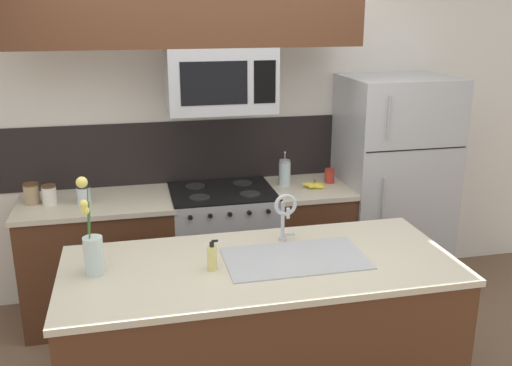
# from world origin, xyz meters

# --- Properties ---
(rear_partition) EXTENTS (5.20, 0.10, 2.60)m
(rear_partition) POSITION_xyz_m (0.30, 1.28, 1.30)
(rear_partition) COLOR silver
(rear_partition) RESTS_ON ground
(splash_band) EXTENTS (3.44, 0.01, 0.48)m
(splash_band) POSITION_xyz_m (0.00, 1.22, 1.15)
(splash_band) COLOR black
(splash_band) RESTS_ON rear_partition
(back_counter_left) EXTENTS (1.08, 0.65, 0.91)m
(back_counter_left) POSITION_xyz_m (-0.90, 0.90, 0.46)
(back_counter_left) COLOR #4C2B19
(back_counter_left) RESTS_ON ground
(back_counter_right) EXTENTS (0.61, 0.65, 0.91)m
(back_counter_right) POSITION_xyz_m (0.67, 0.90, 0.46)
(back_counter_right) COLOR #4C2B19
(back_counter_right) RESTS_ON ground
(stove_range) EXTENTS (0.76, 0.64, 0.93)m
(stove_range) POSITION_xyz_m (0.00, 0.90, 0.46)
(stove_range) COLOR #A8AAAF
(stove_range) RESTS_ON ground
(microwave) EXTENTS (0.74, 0.40, 0.45)m
(microwave) POSITION_xyz_m (0.00, 0.88, 1.74)
(microwave) COLOR #A8AAAF
(upper_cabinet_band) EXTENTS (2.39, 0.34, 0.60)m
(upper_cabinet_band) POSITION_xyz_m (-0.23, 0.85, 2.26)
(upper_cabinet_band) COLOR #4C2B19
(refrigerator) EXTENTS (0.81, 0.74, 1.72)m
(refrigerator) POSITION_xyz_m (1.36, 0.92, 0.86)
(refrigerator) COLOR #A8AAAF
(refrigerator) RESTS_ON ground
(storage_jar_tall) EXTENTS (0.10, 0.10, 0.15)m
(storage_jar_tall) POSITION_xyz_m (-1.33, 0.93, 0.98)
(storage_jar_tall) COLOR #997F5B
(storage_jar_tall) RESTS_ON back_counter_left
(storage_jar_medium) EXTENTS (0.10, 0.10, 0.14)m
(storage_jar_medium) POSITION_xyz_m (-1.21, 0.89, 0.98)
(storage_jar_medium) COLOR silver
(storage_jar_medium) RESTS_ON back_counter_left
(storage_jar_short) EXTENTS (0.10, 0.10, 0.13)m
(storage_jar_short) POSITION_xyz_m (-0.98, 0.86, 0.97)
(storage_jar_short) COLOR silver
(storage_jar_short) RESTS_ON back_counter_left
(banana_bunch) EXTENTS (0.19, 0.12, 0.08)m
(banana_bunch) POSITION_xyz_m (0.70, 0.84, 0.93)
(banana_bunch) COLOR yellow
(banana_bunch) RESTS_ON back_counter_right
(french_press) EXTENTS (0.09, 0.09, 0.27)m
(french_press) POSITION_xyz_m (0.50, 0.96, 1.01)
(french_press) COLOR silver
(french_press) RESTS_ON back_counter_right
(coffee_tin) EXTENTS (0.08, 0.08, 0.11)m
(coffee_tin) POSITION_xyz_m (0.86, 0.95, 0.97)
(coffee_tin) COLOR #B22D23
(coffee_tin) RESTS_ON back_counter_right
(island_counter) EXTENTS (2.10, 0.92, 0.91)m
(island_counter) POSITION_xyz_m (-0.00, -0.35, 0.46)
(island_counter) COLOR #4C2B19
(island_counter) RESTS_ON ground
(kitchen_sink) EXTENTS (0.76, 0.44, 0.16)m
(kitchen_sink) POSITION_xyz_m (0.19, -0.35, 0.84)
(kitchen_sink) COLOR #ADAFB5
(kitchen_sink) RESTS_ON island_counter
(sink_faucet) EXTENTS (0.14, 0.14, 0.31)m
(sink_faucet) POSITION_xyz_m (0.19, -0.13, 1.11)
(sink_faucet) COLOR #B7BABF
(sink_faucet) RESTS_ON island_counter
(dish_soap_bottle) EXTENTS (0.06, 0.05, 0.16)m
(dish_soap_bottle) POSITION_xyz_m (-0.27, -0.38, 0.98)
(dish_soap_bottle) COLOR #DBCC75
(dish_soap_bottle) RESTS_ON island_counter
(flower_vase) EXTENTS (0.11, 0.16, 0.50)m
(flower_vase) POSITION_xyz_m (-0.86, -0.29, 1.04)
(flower_vase) COLOR silver
(flower_vase) RESTS_ON island_counter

